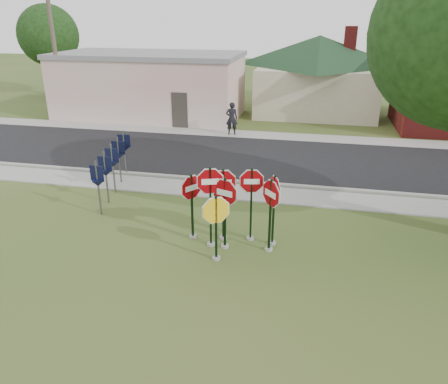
% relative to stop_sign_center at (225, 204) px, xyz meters
% --- Properties ---
extents(ground, '(120.00, 120.00, 0.00)m').
position_rel_stop_sign_center_xyz_m(ground, '(0.23, -1.13, -1.45)').
color(ground, '#33501E').
rests_on(ground, ground).
extents(sidewalk_near, '(60.00, 1.60, 0.06)m').
position_rel_stop_sign_center_xyz_m(sidewalk_near, '(0.23, 4.37, -1.42)').
color(sidewalk_near, gray).
rests_on(sidewalk_near, ground).
extents(road, '(60.00, 7.00, 0.04)m').
position_rel_stop_sign_center_xyz_m(road, '(0.23, 8.87, -1.43)').
color(road, black).
rests_on(road, ground).
extents(sidewalk_far, '(60.00, 1.60, 0.06)m').
position_rel_stop_sign_center_xyz_m(sidewalk_far, '(0.23, 13.17, -1.42)').
color(sidewalk_far, gray).
rests_on(sidewalk_far, ground).
extents(curb, '(60.00, 0.20, 0.14)m').
position_rel_stop_sign_center_xyz_m(curb, '(0.23, 5.37, -1.38)').
color(curb, gray).
rests_on(curb, ground).
extents(stop_sign_center, '(1.07, 0.41, 2.37)m').
position_rel_stop_sign_center_xyz_m(stop_sign_center, '(0.00, 0.00, 0.00)').
color(stop_sign_center, gray).
rests_on(stop_sign_center, ground).
extents(stop_sign_yellow, '(0.98, 0.56, 2.11)m').
position_rel_stop_sign_center_xyz_m(stop_sign_yellow, '(-0.10, -0.73, -0.20)').
color(stop_sign_yellow, gray).
rests_on(stop_sign_yellow, ground).
extents(stop_sign_left, '(1.05, 0.37, 2.65)m').
position_rel_stop_sign_center_xyz_m(stop_sign_left, '(-0.45, 0.04, 0.21)').
color(stop_sign_left, gray).
rests_on(stop_sign_left, ground).
extents(stop_sign_right, '(0.75, 0.85, 2.41)m').
position_rel_stop_sign_center_xyz_m(stop_sign_right, '(1.33, 0.10, 0.03)').
color(stop_sign_right, gray).
rests_on(stop_sign_right, ground).
extents(stop_sign_back_right, '(1.00, 0.24, 2.48)m').
position_rel_stop_sign_center_xyz_m(stop_sign_back_right, '(0.68, 0.66, 0.06)').
color(stop_sign_back_right, gray).
rests_on(stop_sign_back_right, ground).
extents(stop_sign_back_left, '(1.02, 0.41, 2.46)m').
position_rel_stop_sign_center_xyz_m(stop_sign_back_left, '(-0.17, 0.53, 0.06)').
color(stop_sign_back_left, gray).
rests_on(stop_sign_back_left, ground).
extents(stop_sign_far_right, '(0.54, 0.97, 2.38)m').
position_rel_stop_sign_center_xyz_m(stop_sign_far_right, '(1.38, 0.51, 0.00)').
color(stop_sign_far_right, gray).
rests_on(stop_sign_far_right, ground).
extents(stop_sign_far_left, '(0.63, 0.88, 2.25)m').
position_rel_stop_sign_center_xyz_m(stop_sign_far_left, '(-1.12, 0.39, -0.09)').
color(stop_sign_far_left, gray).
rests_on(stop_sign_far_left, ground).
extents(route_sign_row, '(1.43, 4.63, 2.00)m').
position_rel_stop_sign_center_xyz_m(route_sign_row, '(-5.17, 3.37, -0.23)').
color(route_sign_row, '#59595E').
rests_on(route_sign_row, ground).
extents(building_stucco, '(12.20, 6.20, 4.20)m').
position_rel_stop_sign_center_xyz_m(building_stucco, '(-8.76, 16.87, 0.69)').
color(building_stucco, silver).
rests_on(building_stucco, ground).
extents(building_house, '(11.60, 11.60, 6.20)m').
position_rel_stop_sign_center_xyz_m(building_house, '(2.24, 20.87, 2.19)').
color(building_house, beige).
rests_on(building_house, ground).
extents(utility_pole_near, '(2.20, 0.26, 9.50)m').
position_rel_stop_sign_center_xyz_m(utility_pole_near, '(-13.77, 14.07, 3.51)').
color(utility_pole_near, '#4E4134').
rests_on(utility_pole_near, ground).
extents(bg_tree_left, '(4.90, 4.90, 7.35)m').
position_rel_stop_sign_center_xyz_m(bg_tree_left, '(-19.77, 22.87, 3.42)').
color(bg_tree_left, black).
rests_on(bg_tree_left, ground).
extents(pedestrian, '(0.77, 0.60, 1.87)m').
position_rel_stop_sign_center_xyz_m(pedestrian, '(-2.35, 12.92, -0.46)').
color(pedestrian, black).
rests_on(pedestrian, sidewalk_far).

